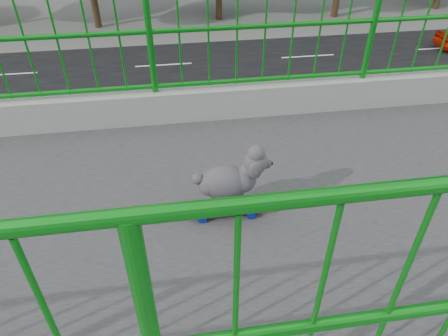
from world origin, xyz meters
TOP-DOWN VIEW (x-y plane):
  - road at (-13.00, 0.00)m, footprint 18.00×90.00m
  - railing at (0.00, 0.00)m, footprint 3.00×24.00m
  - skateboard at (-0.02, 0.44)m, footprint 0.18×0.54m
  - poodle at (-0.02, 0.47)m, footprint 0.23×0.54m
  - car_0 at (-6.00, 2.20)m, footprint 1.68×4.18m
  - car_6 at (-9.20, 5.70)m, footprint 2.57×5.57m

SIDE VIEW (x-z plane):
  - road at x=-13.00m, z-range 0.00..0.02m
  - car_0 at x=-6.00m, z-range 0.00..1.42m
  - car_6 at x=-9.20m, z-range 0.00..1.55m
  - skateboard at x=-0.02m, z-range 7.02..7.09m
  - railing at x=0.00m, z-range 6.50..7.92m
  - poodle at x=-0.02m, z-range 7.09..7.53m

